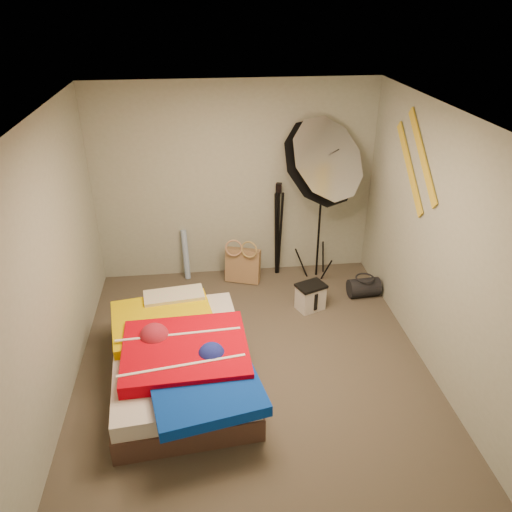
{
  "coord_description": "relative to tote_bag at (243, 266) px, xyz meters",
  "views": [
    {
      "loc": [
        -0.43,
        -3.91,
        3.38
      ],
      "look_at": [
        0.1,
        0.6,
        0.95
      ],
      "focal_mm": 35.0,
      "sensor_mm": 36.0,
      "label": 1
    }
  ],
  "objects": [
    {
      "name": "floor",
      "position": [
        -0.06,
        -1.71,
        -0.22
      ],
      "size": [
        4.0,
        4.0,
        0.0
      ],
      "primitive_type": "plane",
      "color": "brown",
      "rests_on": "ground"
    },
    {
      "name": "ceiling",
      "position": [
        -0.06,
        -1.71,
        2.28
      ],
      "size": [
        4.0,
        4.0,
        0.0
      ],
      "primitive_type": "plane",
      "rotation": [
        3.14,
        0.0,
        0.0
      ],
      "color": "silver",
      "rests_on": "wall_back"
    },
    {
      "name": "wall_back",
      "position": [
        -0.06,
        0.29,
        1.03
      ],
      "size": [
        3.5,
        0.0,
        3.5
      ],
      "primitive_type": "plane",
      "rotation": [
        1.57,
        0.0,
        0.0
      ],
      "color": "#9CA191",
      "rests_on": "floor"
    },
    {
      "name": "wall_front",
      "position": [
        -0.06,
        -3.71,
        1.03
      ],
      "size": [
        3.5,
        0.0,
        3.5
      ],
      "primitive_type": "plane",
      "rotation": [
        -1.57,
        0.0,
        0.0
      ],
      "color": "#9CA191",
      "rests_on": "floor"
    },
    {
      "name": "wall_left",
      "position": [
        -1.81,
        -1.71,
        1.03
      ],
      "size": [
        0.0,
        4.0,
        4.0
      ],
      "primitive_type": "plane",
      "rotation": [
        1.57,
        0.0,
        1.57
      ],
      "color": "#9CA191",
      "rests_on": "floor"
    },
    {
      "name": "wall_right",
      "position": [
        1.69,
        -1.71,
        1.03
      ],
      "size": [
        0.0,
        4.0,
        4.0
      ],
      "primitive_type": "plane",
      "rotation": [
        1.57,
        0.0,
        -1.57
      ],
      "color": "#9CA191",
      "rests_on": "floor"
    },
    {
      "name": "tote_bag",
      "position": [
        0.0,
        0.0,
        0.0
      ],
      "size": [
        0.48,
        0.33,
        0.46
      ],
      "primitive_type": "cube",
      "rotation": [
        -0.14,
        0.0,
        -0.33
      ],
      "color": "#A07C55",
      "rests_on": "floor"
    },
    {
      "name": "wrapping_roll",
      "position": [
        -0.73,
        0.19,
        0.11
      ],
      "size": [
        0.11,
        0.2,
        0.66
      ],
      "primitive_type": "cylinder",
      "rotation": [
        -0.17,
        0.0,
        0.17
      ],
      "color": "#4372B6",
      "rests_on": "floor"
    },
    {
      "name": "camera_case",
      "position": [
        0.73,
        -0.75,
        -0.07
      ],
      "size": [
        0.36,
        0.32,
        0.3
      ],
      "primitive_type": "cube",
      "rotation": [
        0.0,
        0.0,
        0.39
      ],
      "color": "beige",
      "rests_on": "floor"
    },
    {
      "name": "duffel_bag",
      "position": [
        1.46,
        -0.54,
        -0.11
      ],
      "size": [
        0.4,
        0.26,
        0.23
      ],
      "primitive_type": "cylinder",
      "rotation": [
        0.0,
        1.57,
        0.07
      ],
      "color": "black",
      "rests_on": "floor"
    },
    {
      "name": "wall_stripe_upper",
      "position": [
        1.67,
        -1.11,
        1.73
      ],
      "size": [
        0.02,
        0.91,
        0.78
      ],
      "primitive_type": "cube",
      "rotation": [
        0.7,
        0.0,
        0.0
      ],
      "color": "gold",
      "rests_on": "wall_right"
    },
    {
      "name": "wall_stripe_lower",
      "position": [
        1.67,
        -0.86,
        1.53
      ],
      "size": [
        0.02,
        0.91,
        0.78
      ],
      "primitive_type": "cube",
      "rotation": [
        0.7,
        0.0,
        0.0
      ],
      "color": "gold",
      "rests_on": "wall_right"
    },
    {
      "name": "bed",
      "position": [
        -0.76,
        -1.84,
        0.04
      ],
      "size": [
        1.48,
        2.04,
        0.53
      ],
      "color": "#4C3129",
      "rests_on": "floor"
    },
    {
      "name": "photo_umbrella",
      "position": [
        0.9,
        -0.18,
        1.39
      ],
      "size": [
        1.09,
        1.23,
        2.24
      ],
      "color": "black",
      "rests_on": "floor"
    },
    {
      "name": "camera_tripod",
      "position": [
        0.47,
        0.15,
        0.51
      ],
      "size": [
        0.09,
        0.09,
        1.27
      ],
      "color": "black",
      "rests_on": "floor"
    }
  ]
}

